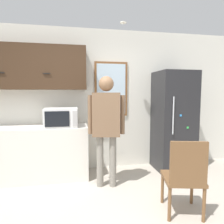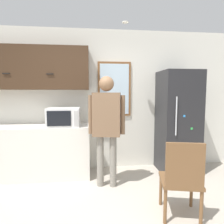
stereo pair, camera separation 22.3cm
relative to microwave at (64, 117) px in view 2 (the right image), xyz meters
name	(u,v)px [view 2 (the right image)]	position (x,y,z in m)	size (l,w,h in m)	color
back_wall	(97,100)	(0.59, 0.43, 0.27)	(6.00, 0.06, 2.70)	silver
counter	(32,151)	(-0.58, 0.09, -0.62)	(2.05, 0.62, 0.92)	silver
upper_cabinets	(31,68)	(-0.58, 0.25, 0.86)	(2.05, 0.33, 0.76)	#3D2819
microwave	(64,117)	(0.00, 0.00, 0.00)	(0.55, 0.40, 0.32)	white
person	(107,120)	(0.71, -0.42, 0.00)	(0.57, 0.30, 1.75)	gray
refrigerator	(178,122)	(2.10, 0.07, -0.13)	(0.69, 0.68, 1.90)	#232326
chair	(182,177)	(1.51, -1.37, -0.56)	(0.54, 0.54, 0.95)	brown
window	(114,89)	(0.93, 0.39, 0.49)	(0.64, 0.05, 1.05)	brown
ceiling_light	(125,22)	(1.07, -0.05, 1.60)	(0.11, 0.11, 0.01)	white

